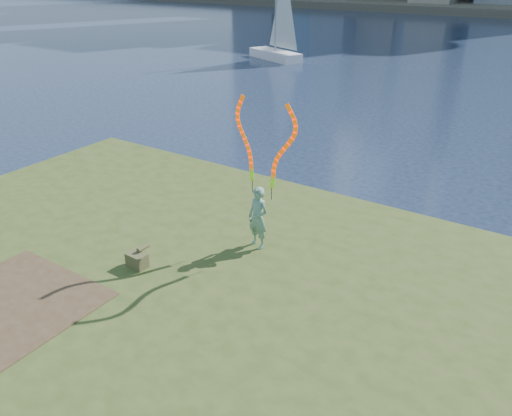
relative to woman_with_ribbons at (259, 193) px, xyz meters
The scene contains 6 objects.
ground 2.83m from the woman_with_ribbons, 115.62° to the right, with size 320.00×320.00×0.00m, color #17233B.
grassy_knoll 4.37m from the woman_with_ribbons, 101.06° to the right, with size 20.00×18.00×0.80m.
dirt_patch 5.79m from the woman_with_ribbons, 121.75° to the right, with size 3.20×3.00×0.02m, color #47331E.
woman_with_ribbons is the anchor object (origin of this frame).
canvas_bag 3.17m from the woman_with_ribbons, 128.46° to the right, with size 0.47×0.53×0.44m.
sailboat 31.16m from the woman_with_ribbons, 120.24° to the left, with size 5.43×3.61×8.38m.
Camera 1 is at (6.50, -7.30, 7.02)m, focal length 35.00 mm.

